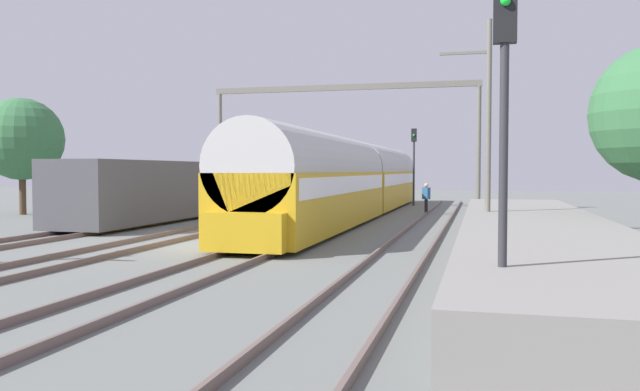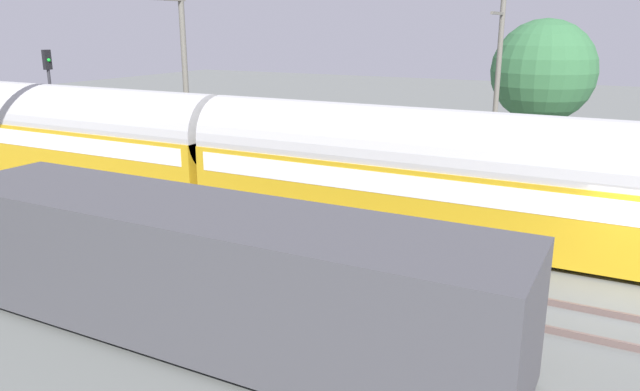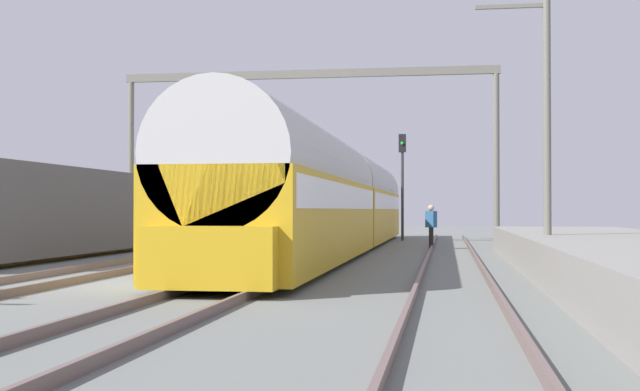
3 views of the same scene
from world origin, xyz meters
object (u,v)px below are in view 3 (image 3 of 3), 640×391
at_px(catenary_gantry, 307,112).
at_px(freight_car, 40,212).
at_px(person_crossing, 431,223).
at_px(passenger_train, 334,198).
at_px(railway_signal_far, 402,173).

bearing_deg(catenary_gantry, freight_car, -116.77).
height_order(freight_car, catenary_gantry, catenary_gantry).
distance_m(person_crossing, catenary_gantry, 8.61).
distance_m(passenger_train, railway_signal_far, 11.34).
bearing_deg(freight_car, person_crossing, 34.78).
relative_size(passenger_train, railway_signal_far, 6.19).
bearing_deg(freight_car, catenary_gantry, 63.23).
height_order(passenger_train, catenary_gantry, catenary_gantry).
bearing_deg(passenger_train, railway_signal_far, 80.19).
distance_m(passenger_train, person_crossing, 4.30).
bearing_deg(railway_signal_far, catenary_gantry, -132.08).
bearing_deg(freight_car, railway_signal_far, 58.67).
bearing_deg(catenary_gantry, person_crossing, -37.44).
bearing_deg(person_crossing, freight_car, -108.31).
xyz_separation_m(freight_car, catenary_gantry, (6.37, 12.63, 4.47)).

